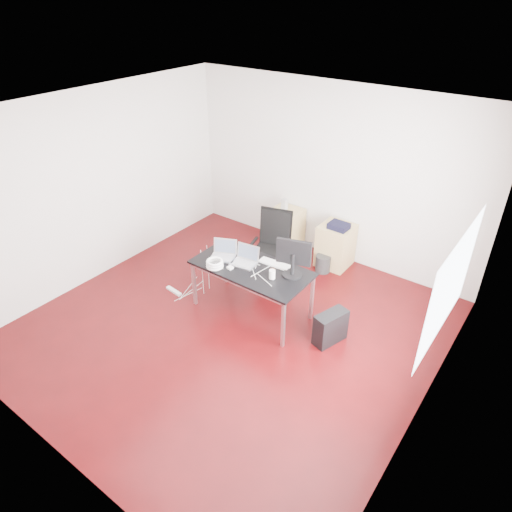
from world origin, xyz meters
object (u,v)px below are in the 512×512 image
Objects in this scene: filing_cabinet_left at (286,229)px; filing_cabinet_right at (335,245)px; pc_tower at (330,327)px; desk at (252,271)px; office_chair at (272,243)px.

filing_cabinet_right is (0.96, 0.00, 0.00)m from filing_cabinet_left.
filing_cabinet_left is at bearing 180.00° from filing_cabinet_right.
filing_cabinet_left is 1.56× the size of pc_tower.
desk is 0.92m from office_chair.
office_chair is 1.69m from pc_tower.
desk is 3.56× the size of pc_tower.
filing_cabinet_right is 1.56× the size of pc_tower.
filing_cabinet_left is (-0.61, 1.79, -0.33)m from desk.
office_chair reaches higher than filing_cabinet_left.
filing_cabinet_left is at bearing 153.93° from pc_tower.
office_chair reaches higher than desk.
filing_cabinet_right is (0.61, 0.91, -0.26)m from office_chair.
filing_cabinet_right is at bearing 79.10° from desk.
pc_tower is (1.18, 0.09, -0.46)m from desk.
pc_tower is at bearing -43.35° from filing_cabinet_left.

